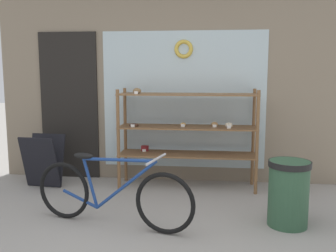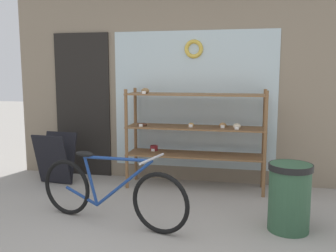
{
  "view_description": "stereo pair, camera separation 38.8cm",
  "coord_description": "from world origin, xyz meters",
  "views": [
    {
      "loc": [
        0.56,
        -2.83,
        1.53
      ],
      "look_at": [
        0.14,
        0.99,
        0.98
      ],
      "focal_mm": 40.0,
      "sensor_mm": 36.0,
      "label": 1
    },
    {
      "loc": [
        0.95,
        -2.76,
        1.53
      ],
      "look_at": [
        0.14,
        0.99,
        0.98
      ],
      "focal_mm": 40.0,
      "sensor_mm": 36.0,
      "label": 2
    }
  ],
  "objects": [
    {
      "name": "bicycle",
      "position": [
        -0.41,
        0.69,
        0.33
      ],
      "size": [
        1.7,
        0.57,
        0.74
      ],
      "rotation": [
        0.0,
        0.0,
        -0.24
      ],
      "color": "black",
      "rests_on": "ground_plane"
    },
    {
      "name": "storefront_facade",
      "position": [
        -0.04,
        2.43,
        1.64
      ],
      "size": [
        4.9,
        0.13,
        3.38
      ],
      "color": "gray",
      "rests_on": "ground_plane"
    },
    {
      "name": "trash_bin",
      "position": [
        1.36,
        0.89,
        0.36
      ],
      "size": [
        0.42,
        0.42,
        0.67
      ],
      "color": "#2D5138",
      "rests_on": "ground_plane"
    },
    {
      "name": "sandwich_board",
      "position": [
        -1.64,
        1.85,
        0.36
      ],
      "size": [
        0.52,
        0.42,
        0.69
      ],
      "rotation": [
        0.0,
        0.0,
        -0.09
      ],
      "color": "black",
      "rests_on": "ground_plane"
    },
    {
      "name": "display_case",
      "position": [
        0.26,
        2.07,
        0.81
      ],
      "size": [
        1.82,
        0.46,
        1.33
      ],
      "color": "brown",
      "rests_on": "ground_plane"
    }
  ]
}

